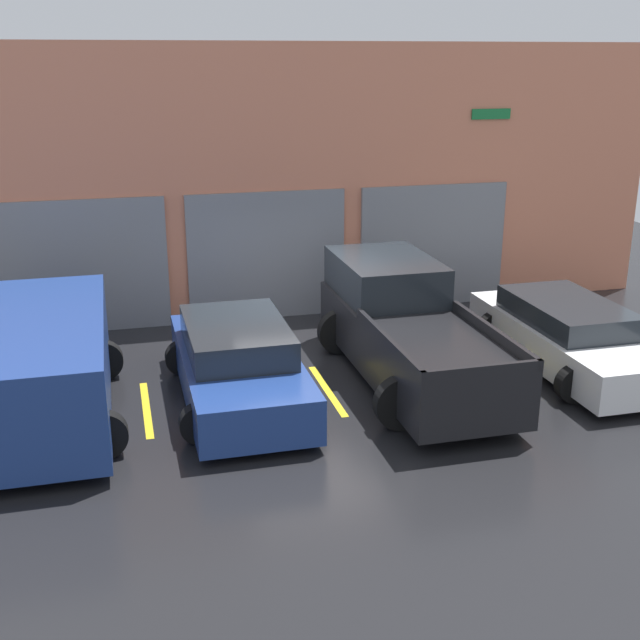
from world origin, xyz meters
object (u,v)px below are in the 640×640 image
sedan_white (568,335)px  sedan_side (238,364)px  pickup_truck (406,328)px  van_right (42,366)px

sedan_white → sedan_side: bearing=-180.0°
pickup_truck → van_right: pickup_truck is taller
pickup_truck → sedan_white: bearing=-5.8°
van_right → pickup_truck: bearing=3.1°
sedan_white → sedan_side: 6.03m
sedan_white → van_right: bearing=-179.9°
pickup_truck → sedan_white: pickup_truck is taller
pickup_truck → sedan_white: (3.02, -0.31, -0.29)m
pickup_truck → sedan_side: pickup_truck is taller
pickup_truck → van_right: bearing=-176.9°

